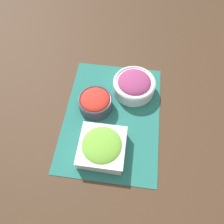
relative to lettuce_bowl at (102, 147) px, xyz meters
The scene contains 5 objects.
ground_plane 0.15m from the lettuce_bowl, ahead, with size 3.00×3.00×0.00m, color #422D1E.
placemat 0.15m from the lettuce_bowl, ahead, with size 0.51×0.37×0.00m.
lettuce_bowl is the anchor object (origin of this frame).
tomato_bowl 0.19m from the lettuce_bowl, 16.96° to the left, with size 0.13×0.13×0.07m.
onion_bowl 0.30m from the lettuce_bowl, 17.34° to the right, with size 0.17×0.17×0.08m.
Camera 1 is at (-0.41, -0.06, 0.76)m, focal length 35.00 mm.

